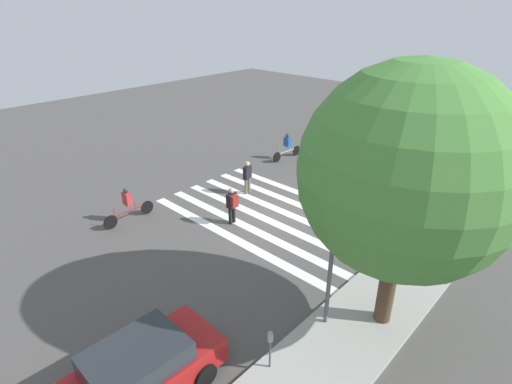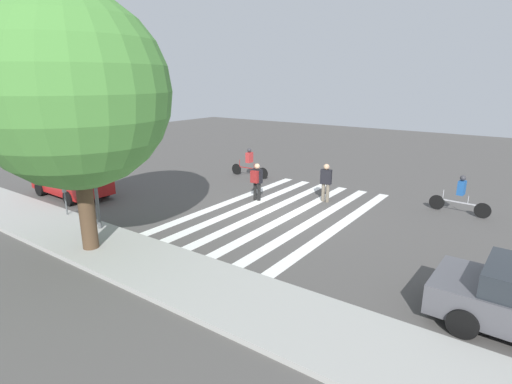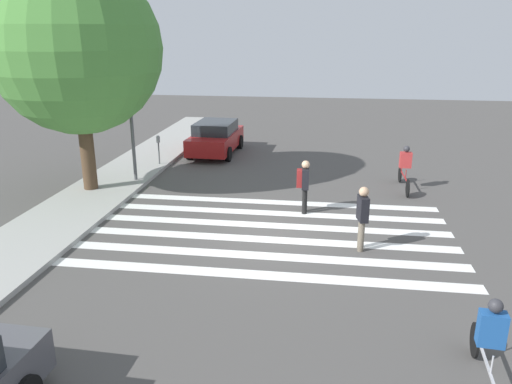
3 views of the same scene
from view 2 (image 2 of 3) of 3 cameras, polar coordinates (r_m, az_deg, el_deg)
name	(u,v)px [view 2 (image 2 of 3)]	position (r m, az deg, el deg)	size (l,w,h in m)	color
ground_plane	(280,212)	(16.12, 3.48, -2.93)	(60.00, 60.00, 0.00)	#4C4947
sidewalk_curb	(161,269)	(11.66, -13.36, -10.62)	(36.00, 2.50, 0.14)	#9E9E99
crosswalk_stripes	(280,212)	(16.12, 3.48, -2.92)	(5.59, 10.00, 0.01)	white
traffic_light	(93,137)	(14.40, -22.22, 7.26)	(0.60, 0.50, 4.75)	#515456
parking_meter	(65,193)	(16.82, -25.68, -0.17)	(0.15, 0.15, 1.33)	#515456
street_tree	(72,93)	(12.55, -24.75, 12.77)	(5.48, 5.48, 7.57)	#4C3826
pedestrian_adult_blue_shirt	(257,179)	(17.42, 0.08, 1.86)	(0.47, 0.39, 1.66)	black
pedestrian_child_with_backpack	(326,181)	(17.51, 9.95, 1.63)	(0.50, 0.29, 1.68)	#6B6051
cyclist_far_lane	(249,161)	(21.79, -0.96, 4.41)	(2.40, 0.40, 1.58)	black
cyclist_near_curb	(461,193)	(17.66, 27.21, -0.12)	(2.29, 0.42, 1.57)	black
car_parked_far_curb	(71,180)	(19.96, -24.86, 1.56)	(4.11, 2.03, 1.48)	maroon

